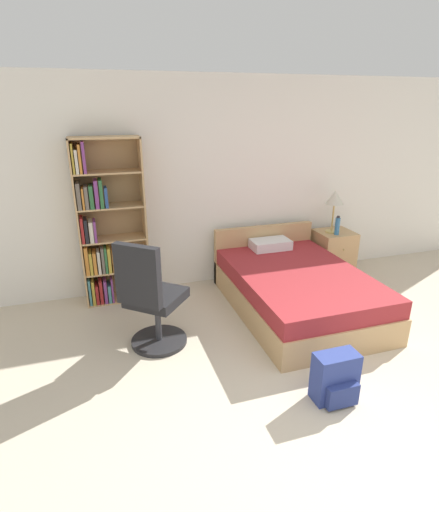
{
  "coord_description": "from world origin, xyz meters",
  "views": [
    {
      "loc": [
        -1.7,
        -1.6,
        2.26
      ],
      "look_at": [
        -0.55,
        1.98,
        0.82
      ],
      "focal_mm": 28.0,
      "sensor_mm": 36.0,
      "label": 1
    }
  ],
  "objects_px": {
    "bookshelf": "(104,228)",
    "water_bottle": "(337,226)",
    "bed": "(295,288)",
    "office_chair": "(151,301)",
    "table_lamp": "(335,199)",
    "backpack_blue": "(336,378)",
    "nightstand": "(333,253)"
  },
  "relations": [
    {
      "from": "bookshelf",
      "to": "water_bottle",
      "type": "relative_size",
      "value": 7.55
    },
    {
      "from": "bed",
      "to": "office_chair",
      "type": "xyz_separation_m",
      "value": [
        -1.7,
        -0.33,
        0.26
      ]
    },
    {
      "from": "bed",
      "to": "table_lamp",
      "type": "distance_m",
      "value": 1.45
    },
    {
      "from": "office_chair",
      "to": "backpack_blue",
      "type": "relative_size",
      "value": 2.72
    },
    {
      "from": "office_chair",
      "to": "water_bottle",
      "type": "distance_m",
      "value": 2.82
    },
    {
      "from": "table_lamp",
      "to": "backpack_blue",
      "type": "bearing_deg",
      "value": -120.82
    },
    {
      "from": "office_chair",
      "to": "nightstand",
      "type": "height_order",
      "value": "office_chair"
    },
    {
      "from": "nightstand",
      "to": "water_bottle",
      "type": "bearing_deg",
      "value": -116.91
    },
    {
      "from": "office_chair",
      "to": "bed",
      "type": "bearing_deg",
      "value": 10.88
    },
    {
      "from": "bed",
      "to": "office_chair",
      "type": "height_order",
      "value": "office_chair"
    },
    {
      "from": "bed",
      "to": "table_lamp",
      "type": "bearing_deg",
      "value": 39.23
    },
    {
      "from": "bed",
      "to": "office_chair",
      "type": "distance_m",
      "value": 1.75
    },
    {
      "from": "backpack_blue",
      "to": "table_lamp",
      "type": "bearing_deg",
      "value": 59.18
    },
    {
      "from": "nightstand",
      "to": "bed",
      "type": "bearing_deg",
      "value": -142.64
    },
    {
      "from": "bookshelf",
      "to": "nightstand",
      "type": "height_order",
      "value": "bookshelf"
    },
    {
      "from": "office_chair",
      "to": "water_bottle",
      "type": "bearing_deg",
      "value": 20.24
    },
    {
      "from": "bookshelf",
      "to": "water_bottle",
      "type": "height_order",
      "value": "bookshelf"
    },
    {
      "from": "bookshelf",
      "to": "bed",
      "type": "relative_size",
      "value": 0.94
    },
    {
      "from": "bed",
      "to": "backpack_blue",
      "type": "relative_size",
      "value": 4.92
    },
    {
      "from": "bookshelf",
      "to": "nightstand",
      "type": "distance_m",
      "value": 3.09
    },
    {
      "from": "bookshelf",
      "to": "backpack_blue",
      "type": "relative_size",
      "value": 4.64
    },
    {
      "from": "nightstand",
      "to": "bookshelf",
      "type": "bearing_deg",
      "value": 177.86
    },
    {
      "from": "bed",
      "to": "table_lamp",
      "type": "xyz_separation_m",
      "value": [
        0.93,
        0.76,
        0.81
      ]
    },
    {
      "from": "bookshelf",
      "to": "bed",
      "type": "bearing_deg",
      "value": -23.13
    },
    {
      "from": "office_chair",
      "to": "backpack_blue",
      "type": "height_order",
      "value": "office_chair"
    },
    {
      "from": "nightstand",
      "to": "water_bottle",
      "type": "distance_m",
      "value": 0.45
    },
    {
      "from": "table_lamp",
      "to": "backpack_blue",
      "type": "relative_size",
      "value": 1.38
    },
    {
      "from": "office_chair",
      "to": "table_lamp",
      "type": "xyz_separation_m",
      "value": [
        2.63,
        1.09,
        0.56
      ]
    },
    {
      "from": "table_lamp",
      "to": "office_chair",
      "type": "bearing_deg",
      "value": -157.57
    },
    {
      "from": "office_chair",
      "to": "nightstand",
      "type": "distance_m",
      "value": 2.91
    },
    {
      "from": "nightstand",
      "to": "water_bottle",
      "type": "xyz_separation_m",
      "value": [
        -0.06,
        -0.11,
        0.43
      ]
    },
    {
      "from": "office_chair",
      "to": "table_lamp",
      "type": "height_order",
      "value": "table_lamp"
    }
  ]
}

